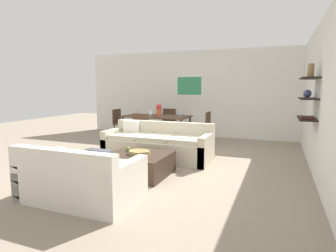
{
  "coord_description": "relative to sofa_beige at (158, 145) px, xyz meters",
  "views": [
    {
      "loc": [
        2.41,
        -5.14,
        1.53
      ],
      "look_at": [
        0.27,
        0.2,
        0.75
      ],
      "focal_mm": 29.95,
      "sensor_mm": 36.0,
      "label": 1
    }
  ],
  "objects": [
    {
      "name": "dining_chair_head",
      "position": [
        -0.84,
        2.7,
        0.21
      ],
      "size": [
        0.44,
        0.44,
        0.88
      ],
      "color": "#422D1E",
      "rests_on": "ground"
    },
    {
      "name": "wine_glass_head",
      "position": [
        -0.84,
        2.23,
        0.57
      ],
      "size": [
        0.06,
        0.06,
        0.17
      ],
      "color": "silver",
      "rests_on": "dining_table"
    },
    {
      "name": "right_wall_shelf_unit",
      "position": [
        3.05,
        0.26,
        1.06
      ],
      "size": [
        0.34,
        8.2,
        2.7
      ],
      "color": "silver",
      "rests_on": "ground"
    },
    {
      "name": "centerpiece_vase",
      "position": [
        -0.77,
        1.83,
        0.63
      ],
      "size": [
        0.16,
        0.16,
        0.33
      ],
      "color": "#D85933",
      "rests_on": "dining_table"
    },
    {
      "name": "dining_chair_foot",
      "position": [
        -0.84,
        0.96,
        0.21
      ],
      "size": [
        0.44,
        0.44,
        0.88
      ],
      "color": "#422D1E",
      "rests_on": "ground"
    },
    {
      "name": "ground_plane",
      "position": [
        0.03,
        -0.34,
        -0.29
      ],
      "size": [
        18.0,
        18.0,
        0.0
      ],
      "primitive_type": "plane",
      "color": "gray"
    },
    {
      "name": "dining_table",
      "position": [
        -0.84,
        1.83,
        0.39
      ],
      "size": [
        1.88,
        0.93,
        0.75
      ],
      "color": "#422D1E",
      "rests_on": "ground"
    },
    {
      "name": "wine_glass_left_far",
      "position": [
        -1.53,
        1.94,
        0.56
      ],
      "size": [
        0.07,
        0.07,
        0.15
      ],
      "color": "silver",
      "rests_on": "dining_table"
    },
    {
      "name": "apple_on_coffee_table",
      "position": [
        -0.13,
        -1.06,
        0.13
      ],
      "size": [
        0.08,
        0.08,
        0.08
      ],
      "primitive_type": "sphere",
      "color": "#669E2D",
      "rests_on": "coffee_table"
    },
    {
      "name": "wine_glass_right_far",
      "position": [
        -0.15,
        1.94,
        0.57
      ],
      "size": [
        0.08,
        0.08,
        0.16
      ],
      "color": "silver",
      "rests_on": "dining_table"
    },
    {
      "name": "loveseat_white",
      "position": [
        -0.04,
        -2.51,
        0.0
      ],
      "size": [
        1.59,
        0.9,
        0.78
      ],
      "color": "silver",
      "rests_on": "ground"
    },
    {
      "name": "back_wall_unit",
      "position": [
        0.32,
        3.19,
        1.06
      ],
      "size": [
        8.4,
        0.09,
        2.7
      ],
      "color": "silver",
      "rests_on": "ground"
    },
    {
      "name": "wine_glass_foot",
      "position": [
        -0.84,
        1.42,
        0.57
      ],
      "size": [
        0.07,
        0.07,
        0.17
      ],
      "color": "silver",
      "rests_on": "dining_table"
    },
    {
      "name": "decorative_bowl",
      "position": [
        0.18,
        -1.2,
        0.12
      ],
      "size": [
        0.38,
        0.38,
        0.07
      ],
      "color": "#99844C",
      "rests_on": "coffee_table"
    },
    {
      "name": "sofa_beige",
      "position": [
        0.0,
        0.0,
        0.0
      ],
      "size": [
        2.32,
        0.9,
        0.78
      ],
      "color": "beige",
      "rests_on": "ground"
    },
    {
      "name": "dining_chair_left_far",
      "position": [
        -2.19,
        2.04,
        0.21
      ],
      "size": [
        0.44,
        0.44,
        0.88
      ],
      "color": "#422D1E",
      "rests_on": "ground"
    },
    {
      "name": "coffee_table",
      "position": [
        0.16,
        -1.18,
        -0.1
      ],
      "size": [
        1.04,
        0.98,
        0.38
      ],
      "color": "#38281E",
      "rests_on": "ground"
    },
    {
      "name": "dining_chair_right_far",
      "position": [
        0.51,
        2.04,
        0.21
      ],
      "size": [
        0.44,
        0.44,
        0.88
      ],
      "color": "#422D1E",
      "rests_on": "ground"
    }
  ]
}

